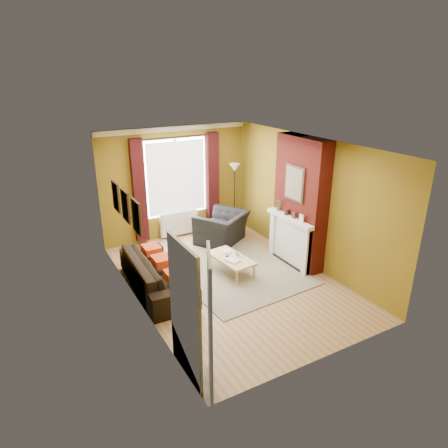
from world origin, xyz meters
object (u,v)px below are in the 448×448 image
at_px(floor_lamp, 235,178).
at_px(wicker_stool, 201,229).
at_px(sofa, 157,273).
at_px(coffee_table, 231,259).
at_px(armchair, 222,228).

bearing_deg(floor_lamp, wicker_stool, 176.70).
distance_m(sofa, floor_lamp, 3.59).
bearing_deg(coffee_table, sofa, 167.55).
xyz_separation_m(sofa, armchair, (2.20, 1.36, 0.04)).
distance_m(wicker_stool, floor_lamp, 1.55).
relative_size(armchair, coffee_table, 1.01).
bearing_deg(armchair, coffee_table, 36.56).
xyz_separation_m(sofa, wicker_stool, (1.91, 1.93, -0.13)).
relative_size(coffee_table, floor_lamp, 0.64).
xyz_separation_m(coffee_table, wicker_stool, (0.32, 2.09, -0.12)).
height_order(sofa, floor_lamp, floor_lamp).
distance_m(coffee_table, floor_lamp, 2.64).
bearing_deg(sofa, armchair, -56.21).
height_order(sofa, coffee_table, sofa).
bearing_deg(armchair, sofa, 0.16).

